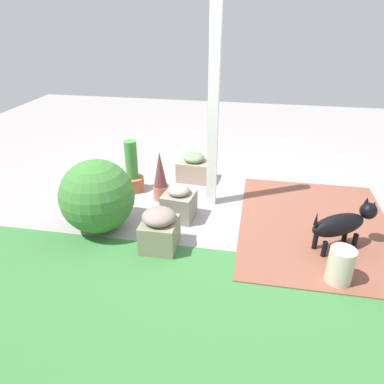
{
  "coord_description": "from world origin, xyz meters",
  "views": [
    {
      "loc": [
        -0.39,
        4.29,
        2.4
      ],
      "look_at": [
        0.37,
        0.27,
        0.31
      ],
      "focal_mm": 34.2,
      "sensor_mm": 36.0,
      "label": 1
    }
  ],
  "objects": [
    {
      "name": "porch_pillar",
      "position": [
        0.17,
        -0.08,
        1.25
      ],
      "size": [
        0.12,
        0.12,
        2.5
      ],
      "primitive_type": "cube",
      "color": "white",
      "rests_on": "ground"
    },
    {
      "name": "stone_planter_far",
      "position": [
        0.58,
        1.06,
        0.23
      ],
      "size": [
        0.39,
        0.42,
        0.48
      ],
      "color": "gray",
      "rests_on": "ground"
    },
    {
      "name": "stone_planter_mid",
      "position": [
        0.51,
        0.4,
        0.21
      ],
      "size": [
        0.41,
        0.41,
        0.45
      ],
      "color": "gray",
      "rests_on": "ground"
    },
    {
      "name": "lawn_patch",
      "position": [
        0.6,
        2.4,
        0.0
      ],
      "size": [
        5.2,
        2.8,
        0.01
      ],
      "primitive_type": "cube",
      "color": "#377439",
      "rests_on": "ground"
    },
    {
      "name": "terracotta_pot_spiky",
      "position": [
        0.86,
        -0.05,
        0.33
      ],
      "size": [
        0.2,
        0.2,
        0.7
      ],
      "color": "#B86C51",
      "rests_on": "ground"
    },
    {
      "name": "round_shrub",
      "position": [
        1.38,
        0.81,
        0.43
      ],
      "size": [
        0.87,
        0.87,
        0.87
      ],
      "primitive_type": "sphere",
      "color": "#3C7932",
      "rests_on": "ground"
    },
    {
      "name": "ground_plane",
      "position": [
        0.0,
        0.0,
        0.0
      ],
      "size": [
        12.0,
        12.0,
        0.0
      ],
      "primitive_type": "plane",
      "color": "#999191"
    },
    {
      "name": "brick_path",
      "position": [
        -1.16,
        0.29,
        0.01
      ],
      "size": [
        1.8,
        2.4,
        0.02
      ],
      "primitive_type": "cube",
      "color": "brown",
      "rests_on": "ground"
    },
    {
      "name": "dog",
      "position": [
        -1.36,
        0.72,
        0.32
      ],
      "size": [
        0.76,
        0.55,
        0.55
      ],
      "color": "black",
      "rests_on": "ground"
    },
    {
      "name": "terracotta_pot_tall",
      "position": [
        1.33,
        -0.25,
        0.27
      ],
      "size": [
        0.32,
        0.32,
        0.75
      ],
      "color": "#AA5B3C",
      "rests_on": "ground"
    },
    {
      "name": "stone_planter_nearest",
      "position": [
        0.53,
        -0.76,
        0.2
      ],
      "size": [
        0.5,
        0.39,
        0.44
      ],
      "color": "tan",
      "rests_on": "ground"
    },
    {
      "name": "ceramic_urn",
      "position": [
        -1.26,
        1.31,
        0.19
      ],
      "size": [
        0.25,
        0.25,
        0.38
      ],
      "primitive_type": "cylinder",
      "color": "beige",
      "rests_on": "ground"
    }
  ]
}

